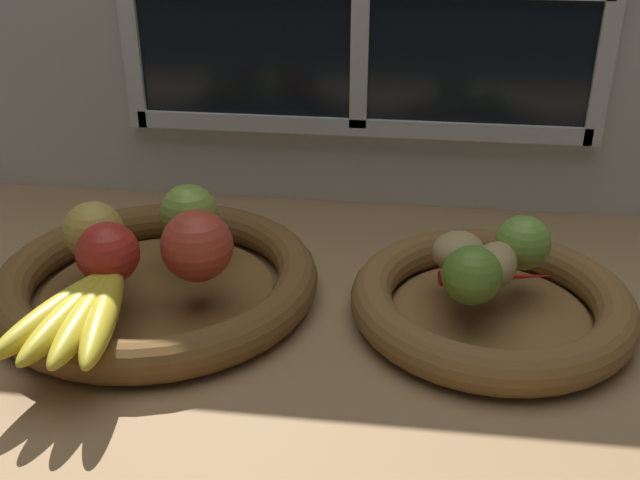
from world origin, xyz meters
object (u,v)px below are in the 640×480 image
(apple_green_back, at_px, (189,214))
(lime_far, at_px, (523,243))
(fruit_bowl_left, at_px, (158,281))
(chili_pepper, at_px, (496,277))
(apple_golden_left, at_px, (94,231))
(potato_oblong, at_px, (458,251))
(fruit_bowl_right, at_px, (491,303))
(apple_red_front, at_px, (108,253))
(lime_near, at_px, (472,275))
(apple_red_right, at_px, (197,246))
(potato_large, at_px, (495,265))
(banana_bunch_front, at_px, (82,311))

(apple_green_back, xyz_separation_m, lime_far, (0.38, -0.02, -0.00))
(fruit_bowl_left, relative_size, chili_pepper, 3.01)
(apple_golden_left, xyz_separation_m, potato_oblong, (0.41, 0.03, -0.01))
(fruit_bowl_left, relative_size, fruit_bowl_right, 1.20)
(apple_red_front, height_order, lime_near, apple_red_front)
(lime_near, bearing_deg, apple_green_back, 162.93)
(apple_golden_left, bearing_deg, apple_red_right, -13.13)
(apple_golden_left, distance_m, apple_green_back, 0.11)
(potato_large, bearing_deg, lime_near, -123.69)
(apple_red_right, relative_size, apple_red_front, 1.16)
(apple_golden_left, xyz_separation_m, banana_bunch_front, (0.04, -0.14, -0.02))
(potato_oblong, bearing_deg, banana_bunch_front, -155.84)
(fruit_bowl_right, xyz_separation_m, banana_bunch_front, (-0.40, -0.13, 0.04))
(fruit_bowl_right, distance_m, apple_red_front, 0.42)
(banana_bunch_front, height_order, lime_far, lime_far)
(apple_red_front, distance_m, apple_green_back, 0.12)
(apple_red_right, height_order, apple_red_front, apple_red_right)
(banana_bunch_front, relative_size, potato_oblong, 3.06)
(apple_red_front, xyz_separation_m, banana_bunch_front, (0.01, -0.09, -0.02))
(apple_green_back, bearing_deg, apple_golden_left, -148.59)
(apple_red_right, height_order, potato_large, apple_red_right)
(fruit_bowl_left, relative_size, lime_far, 6.05)
(chili_pepper, bearing_deg, apple_red_right, 174.84)
(fruit_bowl_left, relative_size, apple_red_right, 4.72)
(fruit_bowl_left, relative_size, lime_near, 6.00)
(apple_red_right, bearing_deg, potato_large, 5.25)
(fruit_bowl_left, relative_size, apple_golden_left, 5.44)
(apple_red_front, height_order, potato_large, apple_red_front)
(potato_oblong, relative_size, lime_far, 1.04)
(apple_golden_left, xyz_separation_m, lime_far, (0.48, 0.04, -0.00))
(apple_red_right, distance_m, potato_oblong, 0.29)
(lime_near, bearing_deg, fruit_bowl_left, 173.26)
(lime_near, bearing_deg, fruit_bowl_right, 56.31)
(apple_red_front, bearing_deg, banana_bunch_front, -86.36)
(fruit_bowl_left, height_order, apple_green_back, apple_green_back)
(apple_green_back, bearing_deg, chili_pepper, -9.58)
(fruit_bowl_right, relative_size, potato_oblong, 4.85)
(chili_pepper, bearing_deg, potato_oblong, 132.14)
(fruit_bowl_right, height_order, apple_green_back, apple_green_back)
(apple_red_right, relative_size, potato_oblong, 1.23)
(potato_large, bearing_deg, potato_oblong, 142.13)
(lime_far, bearing_deg, banana_bunch_front, -158.08)
(lime_far, bearing_deg, apple_red_front, -168.53)
(chili_pepper, bearing_deg, apple_green_back, 160.29)
(fruit_bowl_left, bearing_deg, banana_bunch_front, -101.61)
(fruit_bowl_right, relative_size, chili_pepper, 2.51)
(banana_bunch_front, height_order, potato_oblong, potato_oblong)
(chili_pepper, bearing_deg, apple_golden_left, 169.57)
(fruit_bowl_left, relative_size, apple_red_front, 5.46)
(fruit_bowl_right, xyz_separation_m, lime_far, (0.03, 0.04, 0.06))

